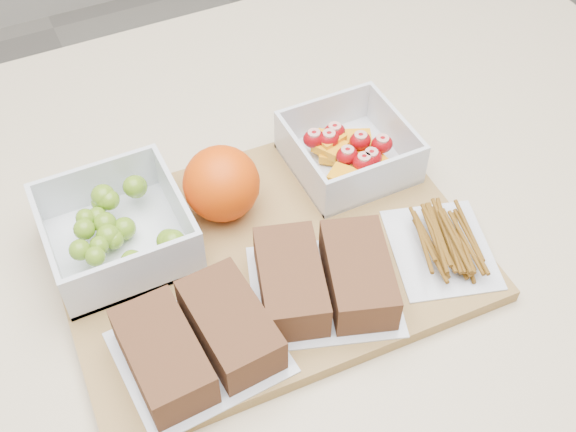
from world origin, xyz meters
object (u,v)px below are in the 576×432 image
object	(u,v)px
sandwich_bag_center	(324,278)
cutting_board	(268,255)
fruit_container	(348,151)
orange	(221,184)
pretzel_bag	(443,242)
grape_container	(118,229)
sandwich_bag_left	(197,341)

from	to	relation	value
sandwich_bag_center	cutting_board	bearing A→B (deg)	111.88
fruit_container	orange	xyz separation A→B (m)	(-0.16, -0.00, 0.02)
pretzel_bag	grape_container	bearing A→B (deg)	153.05
grape_container	fruit_container	xyz separation A→B (m)	(0.27, 0.00, -0.00)
fruit_container	cutting_board	bearing A→B (deg)	-150.85
orange	sandwich_bag_center	bearing A→B (deg)	-71.66
grape_container	sandwich_bag_left	xyz separation A→B (m)	(0.03, -0.16, -0.00)
fruit_container	sandwich_bag_center	size ratio (longest dim) A/B	0.72
pretzel_bag	sandwich_bag_left	bearing A→B (deg)	-178.78
pretzel_bag	sandwich_bag_center	bearing A→B (deg)	177.32
cutting_board	sandwich_bag_left	distance (m)	0.14
sandwich_bag_left	pretzel_bag	xyz separation A→B (m)	(0.27, 0.01, -0.01)
grape_container	orange	world-z (taller)	orange
orange	sandwich_bag_left	bearing A→B (deg)	-119.66
cutting_board	orange	xyz separation A→B (m)	(-0.02, 0.07, 0.05)
sandwich_bag_left	pretzel_bag	world-z (taller)	sandwich_bag_left
grape_container	sandwich_bag_center	bearing A→B (deg)	-41.68
cutting_board	sandwich_bag_left	world-z (taller)	sandwich_bag_left
sandwich_bag_left	sandwich_bag_center	bearing A→B (deg)	5.04
orange	pretzel_bag	size ratio (longest dim) A/B	0.56
sandwich_bag_center	pretzel_bag	xyz separation A→B (m)	(0.13, -0.01, -0.01)
grape_container	sandwich_bag_left	bearing A→B (deg)	-80.63
orange	sandwich_bag_center	distance (m)	0.15
pretzel_bag	orange	bearing A→B (deg)	140.48
sandwich_bag_left	cutting_board	bearing A→B (deg)	37.52
cutting_board	sandwich_bag_left	xyz separation A→B (m)	(-0.11, -0.08, 0.03)
orange	grape_container	bearing A→B (deg)	179.68
orange	sandwich_bag_center	xyz separation A→B (m)	(0.05, -0.14, -0.02)
orange	pretzel_bag	distance (m)	0.24
grape_container	orange	distance (m)	0.12
grape_container	orange	xyz separation A→B (m)	(0.11, -0.00, 0.02)
orange	pretzel_bag	world-z (taller)	orange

